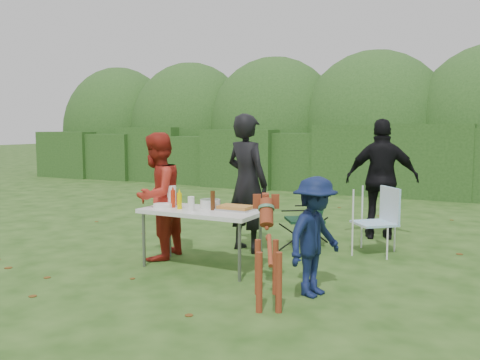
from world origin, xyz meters
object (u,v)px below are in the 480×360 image
at_px(person_red_jacket, 157,196).
at_px(person_black_puffy, 382,179).
at_px(ketchup_bottle, 173,199).
at_px(lawn_chair, 374,220).
at_px(folding_table, 201,214).
at_px(beer_bottle, 213,200).
at_px(dog, 268,254).
at_px(child, 315,237).
at_px(mustard_bottle, 179,201).
at_px(paper_towel_roll, 171,196).
at_px(person_cook, 247,183).
at_px(camping_chair, 304,216).

distance_m(person_red_jacket, person_black_puffy, 3.56).
bearing_deg(ketchup_bottle, lawn_chair, 38.82).
bearing_deg(folding_table, beer_bottle, 11.40).
distance_m(person_black_puffy, beer_bottle, 3.10).
bearing_deg(beer_bottle, dog, -36.12).
height_order(person_red_jacket, child, person_red_jacket).
xyz_separation_m(ketchup_bottle, beer_bottle, (0.56, 0.05, 0.01)).
relative_size(person_black_puffy, mustard_bottle, 9.45).
bearing_deg(paper_towel_roll, dog, -26.58).
bearing_deg(person_cook, person_red_jacket, 65.27).
bearing_deg(person_black_puffy, person_cook, 30.54).
bearing_deg(child, folding_table, 92.09).
bearing_deg(beer_bottle, person_red_jacket, 173.75).
relative_size(person_cook, ketchup_bottle, 8.84).
bearing_deg(beer_bottle, child, -14.45).
bearing_deg(lawn_chair, person_black_puffy, -125.09).
bearing_deg(person_cook, beer_bottle, 110.76).
distance_m(child, paper_towel_roll, 2.18).
relative_size(camping_chair, lawn_chair, 0.99).
height_order(child, paper_towel_roll, child).
bearing_deg(folding_table, ketchup_bottle, -177.46).
xyz_separation_m(person_black_puffy, camping_chair, (-0.88, -1.11, -0.48)).
distance_m(person_cook, ketchup_bottle, 1.21).
distance_m(person_black_puffy, mustard_bottle, 3.42).
relative_size(dog, lawn_chair, 1.13).
distance_m(folding_table, beer_bottle, 0.23).
xyz_separation_m(ketchup_bottle, paper_towel_roll, (-0.11, 0.13, 0.02)).
xyz_separation_m(person_cook, ketchup_bottle, (-0.51, -1.09, -0.12)).
height_order(person_black_puffy, ketchup_bottle, person_black_puffy).
bearing_deg(mustard_bottle, child, -7.91).
xyz_separation_m(folding_table, camping_chair, (0.75, 1.65, -0.22)).
bearing_deg(folding_table, lawn_chair, 44.48).
bearing_deg(mustard_bottle, person_cook, 72.35).
relative_size(folding_table, ketchup_bottle, 6.82).
relative_size(child, beer_bottle, 5.22).
height_order(lawn_chair, ketchup_bottle, ketchup_bottle).
relative_size(person_black_puffy, lawn_chair, 2.01).
xyz_separation_m(camping_chair, beer_bottle, (-0.61, -1.62, 0.40)).
height_order(person_black_puffy, paper_towel_roll, person_black_puffy).
distance_m(folding_table, lawn_chair, 2.47).
xyz_separation_m(person_cook, lawn_chair, (1.65, 0.65, -0.50)).
bearing_deg(paper_towel_roll, person_cook, 56.90).
relative_size(person_red_jacket, child, 1.35).
xyz_separation_m(person_red_jacket, ketchup_bottle, (0.36, -0.15, 0.01)).
relative_size(person_black_puffy, camping_chair, 2.04).
distance_m(dog, paper_towel_roll, 2.02).
relative_size(dog, mustard_bottle, 5.32).
xyz_separation_m(person_red_jacket, beer_bottle, (0.92, -0.10, 0.02)).
bearing_deg(camping_chair, person_cook, 7.39).
relative_size(person_cook, lawn_chair, 2.07).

